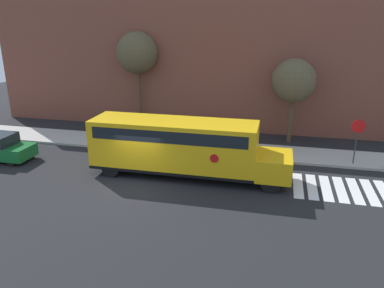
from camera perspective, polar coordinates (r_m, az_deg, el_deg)
The scene contains 8 objects.
ground_plane at distance 19.90m, azimuth -8.65°, elevation -6.28°, with size 60.00×60.00×0.00m, color black.
sidewalk_strip at distance 25.57m, azimuth -3.33°, elevation -0.19°, with size 44.00×3.00×0.15m.
building_backdrop at distance 30.67m, azimuth 0.01°, elevation 12.44°, with size 32.00×4.00×10.01m.
crosswalk_stripes at distance 20.73m, azimuth 21.68°, elevation -6.41°, with size 4.70×3.20×0.01m.
school_bus at distance 20.33m, azimuth -1.83°, elevation -0.13°, with size 10.82×2.57×3.10m.
stop_sign at distance 23.59m, azimuth 23.86°, elevation 1.25°, with size 0.78×0.10×2.83m.
tree_near_sidewalk at distance 29.21m, azimuth -8.32°, elevation 13.52°, with size 3.14×3.14×7.41m.
tree_far_sidewalk at distance 26.38m, azimuth 15.23°, elevation 9.23°, with size 2.95×2.95×5.80m.
Camera 1 is at (6.99, -16.68, 8.31)m, focal length 35.00 mm.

